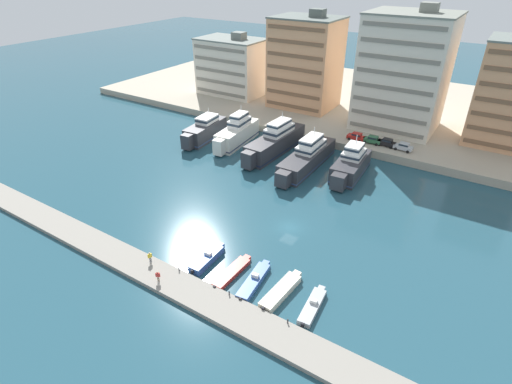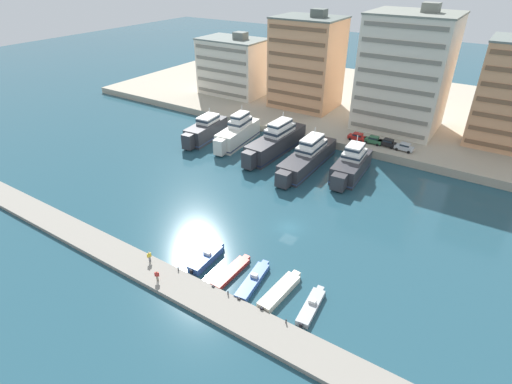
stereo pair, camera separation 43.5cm
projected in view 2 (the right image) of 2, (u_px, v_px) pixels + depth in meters
ground_plane at (289, 227)px, 67.18m from camera, size 400.00×400.00×0.00m
quay_promenade at (403, 109)px, 116.48m from camera, size 180.00×70.00×1.83m
pier_dock at (212, 303)px, 52.00m from camera, size 120.00×4.86×0.65m
yacht_charcoal_far_left at (206, 130)px, 98.50m from camera, size 5.55×16.22×7.50m
yacht_ivory_left at (238, 133)px, 96.24m from camera, size 5.54×17.71×9.01m
yacht_charcoal_mid_left at (276, 142)px, 91.69m from camera, size 5.42×22.47×8.95m
yacht_charcoal_center_left at (308, 157)px, 85.49m from camera, size 5.08×22.55×8.16m
yacht_charcoal_center at (351, 165)px, 82.23m from camera, size 5.74×16.40×8.14m
motorboat_blue_far_left at (207, 258)px, 59.47m from camera, size 2.20×7.58×1.55m
motorboat_red_left at (231, 272)px, 57.13m from camera, size 1.98×8.22×0.81m
motorboat_blue_mid_left at (253, 281)px, 55.52m from camera, size 2.69×8.63×1.35m
motorboat_cream_center_left at (280, 291)px, 53.67m from camera, size 2.51×8.77×1.00m
motorboat_grey_center at (311, 306)px, 51.50m from camera, size 2.32×7.59×1.21m
car_red_far_left at (357, 137)px, 93.99m from camera, size 4.13×1.99×1.80m
car_green_left at (373, 140)px, 92.34m from camera, size 4.10×1.92×1.80m
car_black_mid_left at (388, 143)px, 90.97m from camera, size 4.19×2.12×1.80m
car_silver_center_left at (405, 147)px, 88.92m from camera, size 4.21×2.14×1.80m
apartment_block_far_left at (233, 66)px, 123.23m from camera, size 20.00×12.84×18.55m
apartment_block_left at (307, 63)px, 110.54m from camera, size 17.87×14.12×26.06m
apartment_block_mid_left at (405, 73)px, 95.56m from camera, size 19.62×17.06×29.00m
pedestrian_near_edge at (149, 256)px, 58.19m from camera, size 0.39×0.63×1.74m
pedestrian_mid_deck at (157, 275)px, 54.71m from camera, size 0.58×0.44×1.70m
bollard_west at (178, 268)px, 56.91m from camera, size 0.20×0.20×0.61m
bollard_west_mid at (228, 293)px, 52.78m from camera, size 0.20×0.20×0.61m
bollard_east_mid at (286, 321)px, 48.66m from camera, size 0.20×0.20×0.61m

